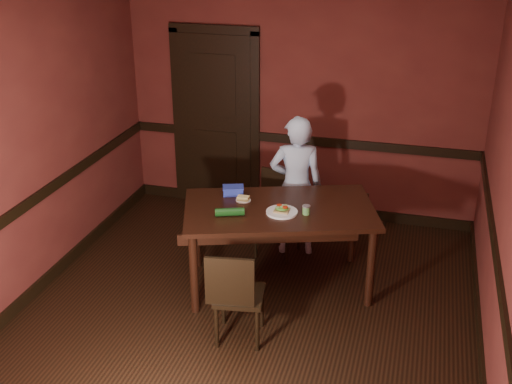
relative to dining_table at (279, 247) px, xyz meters
The scene contains 22 objects.
floor 0.73m from the dining_table, 104.84° to the right, with size 4.00×4.50×0.01m, color black.
ceiling 2.37m from the dining_table, 104.84° to the right, with size 4.00×4.50×0.01m, color silver.
wall_back 1.92m from the dining_table, 95.39° to the left, with size 4.00×0.02×2.70m, color #5B201B.
wall_front 3.00m from the dining_table, 93.15° to the right, with size 4.00×0.02×2.70m, color #5B201B.
wall_left 2.43m from the dining_table, 164.68° to the right, with size 0.02×4.50×2.70m, color #5B201B.
wall_right 2.15m from the dining_table, 17.77° to the right, with size 0.02×4.50×2.70m, color #5B201B.
dado_back 1.72m from the dining_table, 95.44° to the left, with size 4.00×0.03×0.10m, color black.
dado_left 2.28m from the dining_table, 164.58° to the right, with size 0.03×4.50×0.10m, color black.
dado_right 1.98m from the dining_table, 17.90° to the right, with size 0.03×4.50×0.10m, color black.
baseboard_back 1.69m from the dining_table, 95.44° to the left, with size 4.00×0.03×0.12m, color black.
baseboard_left 2.25m from the dining_table, 164.58° to the right, with size 0.03×4.50×0.12m, color black.
baseboard_right 1.95m from the dining_table, 17.90° to the right, with size 0.03×4.50×0.12m, color black.
door 2.11m from the dining_table, 125.43° to the left, with size 1.05×0.07×2.20m.
dining_table is the anchor object (origin of this frame).
chair_far 0.61m from the dining_table, 104.45° to the left, with size 0.40×0.40×0.87m, color black, non-canonical shape.
chair_near 0.90m from the dining_table, 97.43° to the right, with size 0.39×0.39×0.84m, color black, non-canonical shape.
person 0.76m from the dining_table, 89.24° to the left, with size 0.54×0.35×1.48m, color silver.
sandwich_plate 0.44m from the dining_table, 66.22° to the right, with size 0.28×0.28×0.07m.
sauce_jar 0.52m from the dining_table, 15.25° to the right, with size 0.07×0.07×0.08m.
cheese_saucer 0.56m from the dining_table, behind, with size 0.14×0.14×0.05m.
food_tub 0.69m from the dining_table, 161.35° to the left, with size 0.23×0.19×0.08m.
wrapped_veg 0.65m from the dining_table, 143.88° to the right, with size 0.07×0.07×0.26m, color #133C13.
Camera 1 is at (1.35, -4.58, 3.30)m, focal length 45.00 mm.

